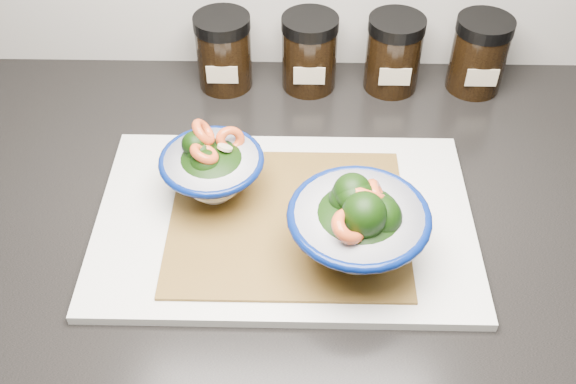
{
  "coord_description": "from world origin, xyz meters",
  "views": [
    {
      "loc": [
        -0.13,
        0.85,
        1.5
      ],
      "look_at": [
        -0.14,
        1.4,
        0.96
      ],
      "focal_mm": 42.0,
      "sensor_mm": 36.0,
      "label": 1
    }
  ],
  "objects_px": {
    "bowl_right": "(358,225)",
    "cutting_board": "(285,220)",
    "spice_jar_b": "(309,52)",
    "spice_jar_d": "(479,54)",
    "bowl_left": "(212,169)",
    "spice_jar_c": "(393,53)",
    "spice_jar_a": "(224,51)"
  },
  "relations": [
    {
      "from": "bowl_right",
      "to": "spice_jar_d",
      "type": "xyz_separation_m",
      "value": [
        0.19,
        0.35,
        -0.01
      ]
    },
    {
      "from": "bowl_right",
      "to": "spice_jar_c",
      "type": "height_order",
      "value": "bowl_right"
    },
    {
      "from": "spice_jar_c",
      "to": "spice_jar_a",
      "type": "bearing_deg",
      "value": 180.0
    },
    {
      "from": "spice_jar_a",
      "to": "spice_jar_b",
      "type": "bearing_deg",
      "value": 0.0
    },
    {
      "from": "bowl_left",
      "to": "spice_jar_c",
      "type": "height_order",
      "value": "bowl_left"
    },
    {
      "from": "spice_jar_c",
      "to": "bowl_left",
      "type": "bearing_deg",
      "value": -133.72
    },
    {
      "from": "bowl_left",
      "to": "spice_jar_b",
      "type": "xyz_separation_m",
      "value": [
        0.12,
        0.25,
        0.0
      ]
    },
    {
      "from": "cutting_board",
      "to": "spice_jar_d",
      "type": "relative_size",
      "value": 3.98
    },
    {
      "from": "bowl_left",
      "to": "spice_jar_c",
      "type": "relative_size",
      "value": 1.11
    },
    {
      "from": "spice_jar_a",
      "to": "spice_jar_b",
      "type": "relative_size",
      "value": 1.0
    },
    {
      "from": "bowl_right",
      "to": "cutting_board",
      "type": "bearing_deg",
      "value": 142.29
    },
    {
      "from": "bowl_left",
      "to": "bowl_right",
      "type": "relative_size",
      "value": 0.81
    },
    {
      "from": "cutting_board",
      "to": "spice_jar_a",
      "type": "relative_size",
      "value": 3.98
    },
    {
      "from": "cutting_board",
      "to": "spice_jar_c",
      "type": "relative_size",
      "value": 3.98
    },
    {
      "from": "spice_jar_a",
      "to": "spice_jar_c",
      "type": "relative_size",
      "value": 1.0
    },
    {
      "from": "cutting_board",
      "to": "spice_jar_c",
      "type": "distance_m",
      "value": 0.33
    },
    {
      "from": "spice_jar_c",
      "to": "bowl_right",
      "type": "bearing_deg",
      "value": -101.43
    },
    {
      "from": "bowl_right",
      "to": "spice_jar_b",
      "type": "xyz_separation_m",
      "value": [
        -0.05,
        0.35,
        -0.01
      ]
    },
    {
      "from": "spice_jar_b",
      "to": "spice_jar_d",
      "type": "bearing_deg",
      "value": 0.0
    },
    {
      "from": "spice_jar_b",
      "to": "cutting_board",
      "type": "bearing_deg",
      "value": -95.85
    },
    {
      "from": "bowl_right",
      "to": "spice_jar_d",
      "type": "bearing_deg",
      "value": 60.93
    },
    {
      "from": "spice_jar_c",
      "to": "cutting_board",
      "type": "bearing_deg",
      "value": -117.81
    },
    {
      "from": "spice_jar_a",
      "to": "spice_jar_d",
      "type": "height_order",
      "value": "same"
    },
    {
      "from": "spice_jar_b",
      "to": "spice_jar_d",
      "type": "height_order",
      "value": "same"
    },
    {
      "from": "cutting_board",
      "to": "spice_jar_d",
      "type": "bearing_deg",
      "value": 46.23
    },
    {
      "from": "bowl_right",
      "to": "spice_jar_b",
      "type": "height_order",
      "value": "bowl_right"
    },
    {
      "from": "spice_jar_a",
      "to": "spice_jar_d",
      "type": "relative_size",
      "value": 1.0
    },
    {
      "from": "cutting_board",
      "to": "spice_jar_b",
      "type": "distance_m",
      "value": 0.29
    },
    {
      "from": "cutting_board",
      "to": "bowl_left",
      "type": "height_order",
      "value": "bowl_left"
    },
    {
      "from": "bowl_right",
      "to": "spice_jar_b",
      "type": "distance_m",
      "value": 0.35
    },
    {
      "from": "spice_jar_d",
      "to": "bowl_left",
      "type": "bearing_deg",
      "value": -145.41
    },
    {
      "from": "bowl_right",
      "to": "spice_jar_d",
      "type": "relative_size",
      "value": 1.37
    }
  ]
}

